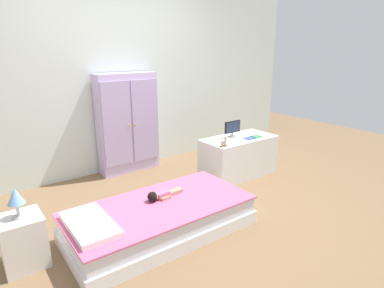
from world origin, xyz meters
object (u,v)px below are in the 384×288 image
table_lamp (16,197)px  tv_stand (238,156)px  nightstand (23,241)px  book_blue (249,138)px  book_green (256,136)px  bed (160,219)px  rocking_horse_toy (224,142)px  doll (159,195)px  wardrobe (128,123)px  tv_monitor (233,128)px

table_lamp → tv_stand: bearing=7.7°
nightstand → book_blue: size_ratio=3.67×
book_blue → book_green: bearing=-0.0°
tv_stand → book_blue: bearing=-56.1°
tv_stand → book_blue: (0.08, -0.11, 0.27)m
tv_stand → book_blue: 0.30m
bed → rocking_horse_toy: size_ratio=14.67×
bed → tv_stand: bearing=20.6°
doll → wardrobe: wardrobe is taller
nightstand → book_blue: bearing=5.2°
table_lamp → tv_stand: 2.74m
tv_stand → wardrobe: bearing=136.4°
nightstand → book_blue: book_blue is taller
doll → book_blue: size_ratio=3.40×
doll → book_green: (1.74, 0.38, 0.21)m
doll → table_lamp: 1.20m
nightstand → tv_stand: (2.69, 0.36, 0.05)m
wardrobe → book_blue: wardrobe is taller
book_blue → bed: bearing=-163.8°
tv_stand → rocking_horse_toy: 0.55m
nightstand → tv_monitor: tv_monitor is taller
bed → nightstand: size_ratio=4.02×
rocking_horse_toy → book_green: (0.62, 0.06, -0.05)m
table_lamp → wardrobe: 2.13m
wardrobe → book_green: (1.30, -1.15, -0.14)m
book_blue → book_green: size_ratio=0.95×
bed → rocking_horse_toy: 1.31m
tv_stand → nightstand: bearing=-172.3°
nightstand → rocking_horse_toy: rocking_horse_toy is taller
nightstand → book_green: 2.93m
nightstand → tv_stand: size_ratio=0.42×
tv_stand → tv_monitor: size_ratio=3.94×
tv_monitor → table_lamp: bearing=-170.4°
rocking_horse_toy → book_green: size_ratio=0.95×
tv_monitor → rocking_horse_toy: 0.46m
wardrobe → rocking_horse_toy: wardrobe is taller
bed → wardrobe: wardrobe is taller
tv_monitor → book_green: tv_monitor is taller
doll → nightstand: nightstand is taller
tv_stand → table_lamp: bearing=-172.3°
book_green → rocking_horse_toy: bearing=-174.5°
wardrobe → rocking_horse_toy: 1.39m
bed → book_green: (1.79, 0.48, 0.39)m
bed → doll: bearing=62.5°
tv_stand → book_blue: book_blue is taller
table_lamp → nightstand: bearing=0.0°
wardrobe → book_blue: size_ratio=11.71×
tv_monitor → rocking_horse_toy: (-0.38, -0.26, -0.07)m
tv_stand → book_green: 0.36m
table_lamp → tv_stand: (2.69, 0.36, -0.33)m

